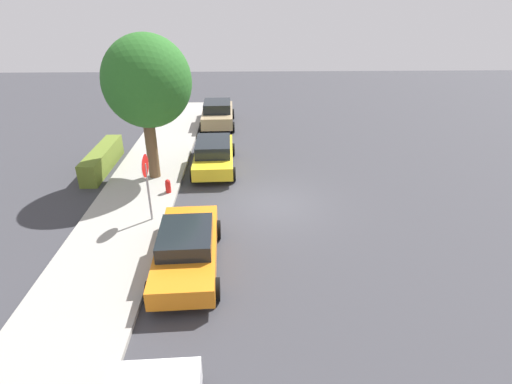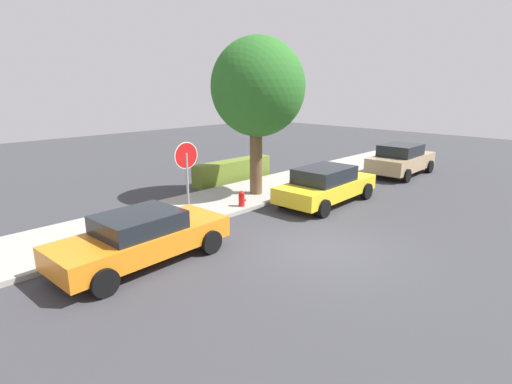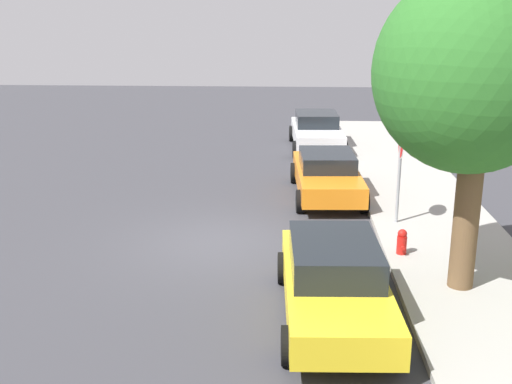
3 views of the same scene
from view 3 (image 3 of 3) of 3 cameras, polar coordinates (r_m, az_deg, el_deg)
name	(u,v)px [view 3 (image 3 of 3)]	position (r m, az deg, el deg)	size (l,w,h in m)	color
ground_plane	(220,242)	(15.49, -3.25, -4.49)	(60.00, 60.00, 0.00)	#38383D
sidewalk_curb	(448,244)	(15.85, 16.68, -4.42)	(32.00, 3.18, 0.14)	#9E9B93
stop_sign	(400,157)	(16.36, 12.70, 3.09)	(0.86, 0.08, 2.67)	gray
parked_car_orange	(327,174)	(19.02, 6.31, 1.60)	(4.57, 2.14, 1.32)	orange
parked_car_yellow	(334,280)	(11.75, 6.98, -7.76)	(4.63, 2.11, 1.43)	yellow
parked_car_white	(317,131)	(25.37, 5.42, 5.44)	(4.52, 2.17, 1.40)	white
street_tree_near_corner	(471,74)	(12.43, 18.55, 9.88)	(3.57, 3.57, 6.19)	brown
fire_hydrant	(402,244)	(14.70, 12.83, -4.56)	(0.30, 0.22, 0.72)	red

